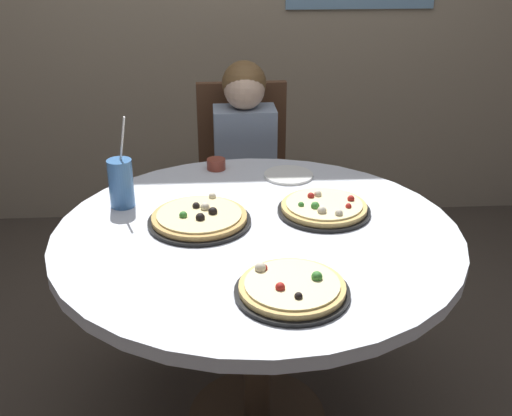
{
  "coord_description": "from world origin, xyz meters",
  "views": [
    {
      "loc": [
        -0.11,
        -1.7,
        1.62
      ],
      "look_at": [
        0.0,
        0.05,
        0.8
      ],
      "focal_mm": 44.2,
      "sensor_mm": 36.0,
      "label": 1
    }
  ],
  "objects_px": {
    "diner_child": "(246,204)",
    "soda_cup": "(121,183)",
    "pizza_veggie": "(324,208)",
    "chair_wooden": "(244,178)",
    "sauce_bowl": "(216,164)",
    "dining_table": "(257,257)",
    "plate_small": "(288,175)",
    "pizza_pepperoni": "(200,218)",
    "pizza_cheese": "(292,288)"
  },
  "relations": [
    {
      "from": "pizza_veggie",
      "to": "pizza_pepperoni",
      "type": "relative_size",
      "value": 0.93
    },
    {
      "from": "chair_wooden",
      "to": "pizza_pepperoni",
      "type": "bearing_deg",
      "value": -100.93
    },
    {
      "from": "chair_wooden",
      "to": "plate_small",
      "type": "distance_m",
      "value": 0.59
    },
    {
      "from": "plate_small",
      "to": "dining_table",
      "type": "bearing_deg",
      "value": -108.54
    },
    {
      "from": "pizza_pepperoni",
      "to": "sauce_bowl",
      "type": "bearing_deg",
      "value": 83.38
    },
    {
      "from": "pizza_veggie",
      "to": "pizza_cheese",
      "type": "relative_size",
      "value": 1.02
    },
    {
      "from": "chair_wooden",
      "to": "pizza_cheese",
      "type": "bearing_deg",
      "value": -87.03
    },
    {
      "from": "diner_child",
      "to": "soda_cup",
      "type": "height_order",
      "value": "diner_child"
    },
    {
      "from": "pizza_veggie",
      "to": "soda_cup",
      "type": "distance_m",
      "value": 0.66
    },
    {
      "from": "pizza_cheese",
      "to": "plate_small",
      "type": "height_order",
      "value": "pizza_cheese"
    },
    {
      "from": "chair_wooden",
      "to": "soda_cup",
      "type": "height_order",
      "value": "soda_cup"
    },
    {
      "from": "pizza_cheese",
      "to": "soda_cup",
      "type": "bearing_deg",
      "value": 131.3
    },
    {
      "from": "pizza_pepperoni",
      "to": "soda_cup",
      "type": "distance_m",
      "value": 0.3
    },
    {
      "from": "dining_table",
      "to": "plate_small",
      "type": "relative_size",
      "value": 6.87
    },
    {
      "from": "diner_child",
      "to": "soda_cup",
      "type": "bearing_deg",
      "value": -127.3
    },
    {
      "from": "dining_table",
      "to": "chair_wooden",
      "type": "distance_m",
      "value": 0.96
    },
    {
      "from": "diner_child",
      "to": "dining_table",
      "type": "bearing_deg",
      "value": -90.15
    },
    {
      "from": "chair_wooden",
      "to": "dining_table",
      "type": "bearing_deg",
      "value": -89.85
    },
    {
      "from": "pizza_cheese",
      "to": "plate_small",
      "type": "bearing_deg",
      "value": 84.45
    },
    {
      "from": "plate_small",
      "to": "chair_wooden",
      "type": "bearing_deg",
      "value": 105.3
    },
    {
      "from": "pizza_veggie",
      "to": "plate_small",
      "type": "xyz_separation_m",
      "value": [
        -0.08,
        0.31,
        -0.01
      ]
    },
    {
      "from": "soda_cup",
      "to": "plate_small",
      "type": "xyz_separation_m",
      "value": [
        0.57,
        0.22,
        -0.08
      ]
    },
    {
      "from": "diner_child",
      "to": "sauce_bowl",
      "type": "relative_size",
      "value": 15.46
    },
    {
      "from": "chair_wooden",
      "to": "sauce_bowl",
      "type": "bearing_deg",
      "value": -105.29
    },
    {
      "from": "plate_small",
      "to": "pizza_veggie",
      "type": "bearing_deg",
      "value": -75.73
    },
    {
      "from": "pizza_veggie",
      "to": "pizza_cheese",
      "type": "height_order",
      "value": "same"
    },
    {
      "from": "pizza_veggie",
      "to": "sauce_bowl",
      "type": "xyz_separation_m",
      "value": [
        -0.34,
        0.4,
        0.0
      ]
    },
    {
      "from": "soda_cup",
      "to": "diner_child",
      "type": "bearing_deg",
      "value": 52.7
    },
    {
      "from": "dining_table",
      "to": "sauce_bowl",
      "type": "relative_size",
      "value": 17.67
    },
    {
      "from": "pizza_veggie",
      "to": "pizza_cheese",
      "type": "bearing_deg",
      "value": -108.41
    },
    {
      "from": "diner_child",
      "to": "sauce_bowl",
      "type": "xyz_separation_m",
      "value": [
        -0.12,
        -0.25,
        0.29
      ]
    },
    {
      "from": "dining_table",
      "to": "soda_cup",
      "type": "bearing_deg",
      "value": 154.87
    },
    {
      "from": "soda_cup",
      "to": "sauce_bowl",
      "type": "distance_m",
      "value": 0.44
    },
    {
      "from": "chair_wooden",
      "to": "plate_small",
      "type": "xyz_separation_m",
      "value": [
        0.14,
        -0.53,
        0.22
      ]
    },
    {
      "from": "pizza_pepperoni",
      "to": "soda_cup",
      "type": "bearing_deg",
      "value": 150.34
    },
    {
      "from": "pizza_pepperoni",
      "to": "sauce_bowl",
      "type": "xyz_separation_m",
      "value": [
        0.05,
        0.46,
        0.0
      ]
    },
    {
      "from": "soda_cup",
      "to": "pizza_pepperoni",
      "type": "bearing_deg",
      "value": -29.66
    },
    {
      "from": "pizza_pepperoni",
      "to": "plate_small",
      "type": "xyz_separation_m",
      "value": [
        0.32,
        0.37,
        -0.01
      ]
    },
    {
      "from": "dining_table",
      "to": "soda_cup",
      "type": "height_order",
      "value": "soda_cup"
    },
    {
      "from": "pizza_veggie",
      "to": "pizza_pepperoni",
      "type": "xyz_separation_m",
      "value": [
        -0.4,
        -0.05,
        -0.0
      ]
    },
    {
      "from": "chair_wooden",
      "to": "sauce_bowl",
      "type": "relative_size",
      "value": 13.57
    },
    {
      "from": "pizza_pepperoni",
      "to": "diner_child",
      "type": "bearing_deg",
      "value": 76.01
    },
    {
      "from": "diner_child",
      "to": "pizza_veggie",
      "type": "relative_size",
      "value": 3.62
    },
    {
      "from": "pizza_cheese",
      "to": "chair_wooden",
      "type": "bearing_deg",
      "value": 92.97
    },
    {
      "from": "chair_wooden",
      "to": "pizza_cheese",
      "type": "distance_m",
      "value": 1.33
    },
    {
      "from": "dining_table",
      "to": "soda_cup",
      "type": "distance_m",
      "value": 0.51
    },
    {
      "from": "soda_cup",
      "to": "sauce_bowl",
      "type": "relative_size",
      "value": 4.38
    },
    {
      "from": "chair_wooden",
      "to": "pizza_veggie",
      "type": "bearing_deg",
      "value": -75.08
    },
    {
      "from": "dining_table",
      "to": "pizza_veggie",
      "type": "xyz_separation_m",
      "value": [
        0.22,
        0.11,
        0.11
      ]
    },
    {
      "from": "dining_table",
      "to": "chair_wooden",
      "type": "bearing_deg",
      "value": 90.15
    }
  ]
}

